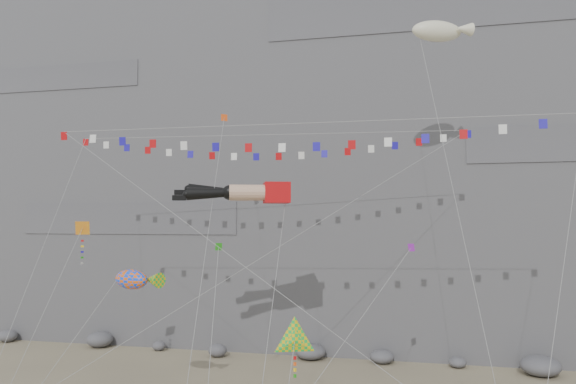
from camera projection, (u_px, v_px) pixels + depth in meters
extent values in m
cube|color=slate|center=(335.00, 104.00, 63.48)|extent=(80.00, 28.00, 50.00)
cube|color=red|center=(276.00, 193.00, 37.76)|extent=(2.37, 2.75, 1.37)
cylinder|color=tan|center=(247.00, 192.00, 36.86)|extent=(2.53, 1.73, 1.01)
sphere|color=black|center=(229.00, 192.00, 36.74)|extent=(0.93, 0.93, 0.93)
cone|color=black|center=(208.00, 193.00, 36.58)|extent=(2.90, 1.72, 0.95)
cube|color=black|center=(179.00, 198.00, 36.37)|extent=(0.98, 0.68, 0.34)
cylinder|color=tan|center=(246.00, 193.00, 38.23)|extent=(2.53, 1.73, 1.01)
sphere|color=black|center=(229.00, 193.00, 38.10)|extent=(0.93, 0.93, 0.93)
cone|color=black|center=(209.00, 191.00, 37.96)|extent=(2.92, 1.72, 1.01)
cube|color=black|center=(181.00, 192.00, 37.75)|extent=(0.98, 0.68, 0.34)
cylinder|color=gray|center=(265.00, 313.00, 29.91)|extent=(0.03, 0.03, 20.29)
cylinder|color=gray|center=(143.00, 261.00, 36.28)|extent=(0.03, 0.03, 26.70)
cylinder|color=gray|center=(398.00, 275.00, 29.80)|extent=(0.03, 0.03, 22.20)
cylinder|color=gray|center=(40.00, 321.00, 34.33)|extent=(0.03, 0.03, 13.63)
cylinder|color=gray|center=(71.00, 354.00, 32.32)|extent=(0.03, 0.03, 10.75)
cylinder|color=gray|center=(468.00, 208.00, 32.50)|extent=(0.03, 0.03, 27.46)
cylinder|color=gray|center=(205.00, 254.00, 33.63)|extent=(0.03, 0.03, 25.24)
cylinder|color=gray|center=(343.00, 343.00, 30.62)|extent=(0.03, 0.03, 16.10)
cylinder|color=gray|center=(211.00, 346.00, 29.92)|extent=(0.03, 0.03, 13.55)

